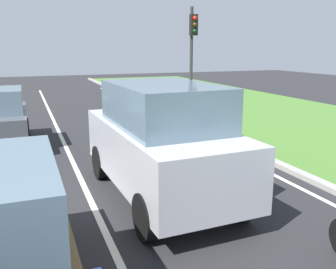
% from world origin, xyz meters
% --- Properties ---
extents(ground_plane, '(60.00, 60.00, 0.00)m').
position_xyz_m(ground_plane, '(0.00, 14.00, 0.00)').
color(ground_plane, '#262628').
extents(lane_line_center, '(0.12, 32.00, 0.01)m').
position_xyz_m(lane_line_center, '(-0.70, 14.00, 0.00)').
color(lane_line_center, silver).
rests_on(lane_line_center, ground).
extents(lane_line_right_edge, '(0.12, 32.00, 0.01)m').
position_xyz_m(lane_line_right_edge, '(3.60, 14.00, 0.00)').
color(lane_line_right_edge, silver).
rests_on(lane_line_right_edge, ground).
extents(grass_verge_right, '(9.00, 48.00, 0.06)m').
position_xyz_m(grass_verge_right, '(8.50, 14.00, 0.03)').
color(grass_verge_right, '#47752D').
rests_on(grass_verge_right, ground).
extents(curb_right, '(0.24, 48.00, 0.12)m').
position_xyz_m(curb_right, '(4.10, 14.00, 0.06)').
color(curb_right, '#9E9B93').
rests_on(curb_right, ground).
extents(car_suv_ahead, '(2.10, 4.56, 2.28)m').
position_xyz_m(car_suv_ahead, '(0.68, 9.09, 1.17)').
color(car_suv_ahead, '#B7BABF').
rests_on(car_suv_ahead, ground).
extents(traffic_light_near_right, '(0.32, 0.50, 4.70)m').
position_xyz_m(traffic_light_near_right, '(5.50, 18.07, 3.13)').
color(traffic_light_near_right, '#2D2D2D').
rests_on(traffic_light_near_right, ground).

